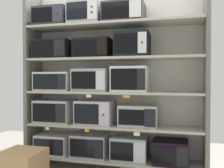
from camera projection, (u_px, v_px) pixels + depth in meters
name	position (u px, v px, depth m)	size (l,w,h in m)	color
back_panel	(116.00, 77.00, 3.68)	(2.55, 0.04, 2.58)	beige
upright_left	(33.00, 77.00, 3.77)	(0.05, 0.43, 2.58)	#68645B
upright_right	(207.00, 77.00, 3.14)	(0.05, 0.43, 2.58)	#68645B
shelf_0	(112.00, 159.00, 3.47)	(2.35, 0.43, 0.03)	#ADA899
microwave_0	(54.00, 144.00, 3.70)	(0.48, 0.35, 0.28)	silver
microwave_1	(90.00, 145.00, 3.55)	(0.50, 0.34, 0.31)	#A4A4AD
microwave_2	(130.00, 148.00, 3.40)	(0.47, 0.35, 0.31)	#97A8AA
microwave_3	(170.00, 152.00, 3.26)	(0.44, 0.39, 0.30)	black
price_tag_0	(44.00, 161.00, 3.50)	(0.07, 0.00, 0.03)	orange
shelf_1	(112.00, 126.00, 3.47)	(2.35, 0.43, 0.03)	#ADA899
microwave_4	(55.00, 111.00, 3.68)	(0.53, 0.39, 0.32)	#B7B6B5
microwave_5	(95.00, 112.00, 3.52)	(0.50, 0.39, 0.33)	#BBB7C3
microwave_6	(138.00, 116.00, 3.36)	(0.50, 0.35, 0.28)	#B1B7B6
price_tag_3	(47.00, 129.00, 3.48)	(0.05, 0.00, 0.04)	beige
price_tag_4	(87.00, 131.00, 3.33)	(0.06, 0.00, 0.03)	orange
price_tag_5	(137.00, 134.00, 3.16)	(0.08, 0.00, 0.04)	white
shelf_2	(112.00, 92.00, 3.46)	(2.35, 0.43, 0.03)	#ADA899
microwave_7	(55.00, 81.00, 3.67)	(0.53, 0.37, 0.26)	silver
microwave_8	(92.00, 80.00, 3.52)	(0.49, 0.39, 0.30)	#9DA3A0
microwave_9	(131.00, 79.00, 3.38)	(0.47, 0.43, 0.33)	silver
price_tag_6	(89.00, 96.00, 3.31)	(0.07, 0.00, 0.04)	beige
price_tag_7	(126.00, 97.00, 3.18)	(0.08, 0.00, 0.03)	orange
shelf_3	(112.00, 59.00, 3.45)	(2.35, 0.43, 0.03)	#ADA899
microwave_10	(54.00, 50.00, 3.66)	(0.51, 0.41, 0.27)	black
microwave_11	(93.00, 48.00, 3.51)	(0.50, 0.36, 0.27)	black
microwave_12	(133.00, 45.00, 3.37)	(0.43, 0.42, 0.32)	black
shelf_4	(112.00, 25.00, 3.44)	(2.35, 0.43, 0.03)	#ADA899
microwave_13	(53.00, 18.00, 3.66)	(0.49, 0.42, 0.27)	#2E2D39
microwave_14	(86.00, 14.00, 3.53)	(0.45, 0.41, 0.31)	#A0A4A4
microwave_15	(124.00, 13.00, 3.39)	(0.54, 0.38, 0.26)	#2D2D2E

